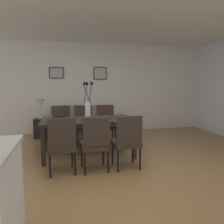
{
  "coord_description": "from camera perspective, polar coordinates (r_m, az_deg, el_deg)",
  "views": [
    {
      "loc": [
        -0.69,
        -3.45,
        1.44
      ],
      "look_at": [
        0.29,
        0.94,
        0.87
      ],
      "focal_mm": 36.12,
      "sensor_mm": 36.0,
      "label": 1
    }
  ],
  "objects": [
    {
      "name": "side_table",
      "position": [
        6.3,
        -17.49,
        -3.89
      ],
      "size": [
        0.36,
        0.36,
        0.52
      ],
      "primitive_type": "cube",
      "color": "black",
      "rests_on": "ground"
    },
    {
      "name": "ground_plane",
      "position": [
        3.8,
        -1.18,
        -15.03
      ],
      "size": [
        9.0,
        9.0,
        0.0
      ],
      "primitive_type": "plane",
      "color": "olive"
    },
    {
      "name": "placemat_far_left",
      "position": [
        4.28,
        -5.78,
        -2.19
      ],
      "size": [
        0.32,
        0.32,
        0.01
      ],
      "primitive_type": "cylinder",
      "color": "black",
      "rests_on": "dining_table"
    },
    {
      "name": "bowl_near_left",
      "position": [
        4.24,
        -13.05,
        -1.91
      ],
      "size": [
        0.17,
        0.17,
        0.07
      ],
      "color": "black",
      "rests_on": "dining_table"
    },
    {
      "name": "bowl_near_right",
      "position": [
        4.67,
        -13.01,
        -1.09
      ],
      "size": [
        0.17,
        0.17,
        0.07
      ],
      "color": "black",
      "rests_on": "dining_table"
    },
    {
      "name": "dining_chair_mid_left",
      "position": [
        3.81,
        3.88,
        -6.91
      ],
      "size": [
        0.45,
        0.45,
        0.92
      ],
      "color": "#33261E",
      "rests_on": "ground"
    },
    {
      "name": "placemat_near_right",
      "position": [
        4.67,
        -13.0,
        -1.54
      ],
      "size": [
        0.32,
        0.32,
        0.01
      ],
      "primitive_type": "cylinder",
      "color": "black",
      "rests_on": "dining_table"
    },
    {
      "name": "framed_picture_left",
      "position": [
        6.64,
        -13.91,
        9.6
      ],
      "size": [
        0.39,
        0.03,
        0.32
      ],
      "color": "black"
    },
    {
      "name": "dining_chair_near_left",
      "position": [
        3.66,
        -12.62,
        -7.65
      ],
      "size": [
        0.47,
        0.47,
        0.92
      ],
      "color": "#33261E",
      "rests_on": "ground"
    },
    {
      "name": "dining_chair_near_right",
      "position": [
        5.39,
        -12.71,
        -2.88
      ],
      "size": [
        0.46,
        0.46,
        0.92
      ],
      "color": "#33261E",
      "rests_on": "ground"
    },
    {
      "name": "dining_chair_far_right",
      "position": [
        5.39,
        -7.13,
        -2.75
      ],
      "size": [
        0.45,
        0.45,
        0.92
      ],
      "color": "#33261E",
      "rests_on": "ground"
    },
    {
      "name": "dining_chair_far_left",
      "position": [
        3.69,
        -4.27,
        -7.37
      ],
      "size": [
        0.46,
        0.46,
        0.92
      ],
      "color": "#33261E",
      "rests_on": "ground"
    },
    {
      "name": "bowl_far_left",
      "position": [
        4.27,
        -5.79,
        -1.69
      ],
      "size": [
        0.17,
        0.17,
        0.07
      ],
      "color": "black",
      "rests_on": "dining_table"
    },
    {
      "name": "placemat_near_left",
      "position": [
        4.25,
        -13.03,
        -2.4
      ],
      "size": [
        0.32,
        0.32,
        0.01
      ],
      "primitive_type": "cylinder",
      "color": "black",
      "rests_on": "dining_table"
    },
    {
      "name": "table_lamp",
      "position": [
        6.22,
        -17.71,
        1.84
      ],
      "size": [
        0.22,
        0.22,
        0.51
      ],
      "color": "beige",
      "rests_on": "side_table"
    },
    {
      "name": "ceiling_panel",
      "position": [
        4.09,
        -2.5,
        24.27
      ],
      "size": [
        9.0,
        7.2,
        0.08
      ],
      "primitive_type": "cube",
      "color": "white"
    },
    {
      "name": "centerpiece_vase",
      "position": [
        4.45,
        -6.14,
        1.81
      ],
      "size": [
        0.21,
        0.23,
        0.73
      ],
      "color": "silver",
      "rests_on": "dining_table"
    },
    {
      "name": "framed_picture_center",
      "position": [
        6.73,
        -3.01,
        9.77
      ],
      "size": [
        0.39,
        0.03,
        0.37
      ],
      "color": "black"
    },
    {
      "name": "back_wall_panel",
      "position": [
        6.74,
        -6.71,
        6.0
      ],
      "size": [
        9.0,
        0.1,
        2.6
      ],
      "primitive_type": "cube",
      "color": "silver",
      "rests_on": "ground"
    },
    {
      "name": "dining_chair_mid_right",
      "position": [
        5.44,
        -1.63,
        -2.6
      ],
      "size": [
        0.46,
        0.46,
        0.92
      ],
      "color": "#33261E",
      "rests_on": "ground"
    },
    {
      "name": "dining_table",
      "position": [
        4.5,
        -6.09,
        -2.74
      ],
      "size": [
        1.8,
        0.95,
        0.74
      ],
      "color": "black",
      "rests_on": "ground"
    },
    {
      "name": "sofa",
      "position": [
        6.28,
        -7.48,
        -3.47
      ],
      "size": [
        1.7,
        0.84,
        0.8
      ],
      "color": "gray",
      "rests_on": "ground"
    }
  ]
}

